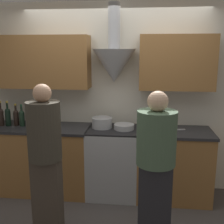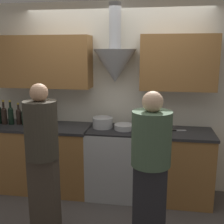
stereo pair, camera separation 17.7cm
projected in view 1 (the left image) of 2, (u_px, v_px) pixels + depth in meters
The scene contains 18 objects.
ground_plane at pixel (110, 205), 3.63m from camera, with size 12.00×12.00×0.00m, color #4C4744.
wall_back at pixel (110, 86), 3.88m from camera, with size 8.40×0.57×2.60m.
counter_left at pixel (40, 158), 3.94m from camera, with size 1.42×0.62×0.93m.
counter_right at pixel (173, 164), 3.74m from camera, with size 0.98×0.62×0.93m.
stove_range at pixel (113, 161), 3.83m from camera, with size 0.67×0.60×0.93m.
wine_bottle_1 at pixel (1, 116), 3.86m from camera, with size 0.08×0.08×0.34m.
wine_bottle_2 at pixel (8, 116), 3.86m from camera, with size 0.08×0.08×0.34m.
wine_bottle_3 at pixel (16, 117), 3.87m from camera, with size 0.07×0.07×0.31m.
wine_bottle_4 at pixel (22, 117), 3.84m from camera, with size 0.07×0.07×0.30m.
wine_bottle_5 at pixel (28, 116), 3.83m from camera, with size 0.07×0.07×0.35m.
wine_bottle_6 at pixel (36, 116), 3.83m from camera, with size 0.08×0.08×0.35m.
wine_bottle_7 at pixel (44, 117), 3.82m from camera, with size 0.07×0.07×0.34m.
stock_pot at pixel (102, 123), 3.77m from camera, with size 0.27×0.27×0.14m.
mixing_bowl at pixel (124, 127), 3.70m from camera, with size 0.26×0.26×0.07m.
orange_fruit at pixel (155, 125), 3.74m from camera, with size 0.09×0.09×0.09m.
chefs_knife at pixel (178, 129), 3.68m from camera, with size 0.21×0.07×0.01m.
person_foreground_left at pixel (45, 156), 2.86m from camera, with size 0.34×0.34×1.64m.
person_foreground_right at pixel (156, 166), 2.69m from camera, with size 0.37×0.37×1.60m.
Camera 1 is at (0.39, -3.26, 1.95)m, focal length 45.00 mm.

